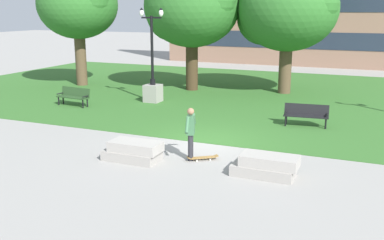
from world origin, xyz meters
TOP-DOWN VIEW (x-y plane):
  - ground_plane at (0.00, 0.00)m, footprint 140.00×140.00m
  - grass_lawn at (0.00, 10.00)m, footprint 40.00×20.00m
  - concrete_block_center at (-1.41, -2.65)m, footprint 1.88×0.90m
  - concrete_block_left at (2.85, -2.37)m, footprint 1.91×0.90m
  - person_skateboarder at (0.25, -1.87)m, footprint 0.37×1.35m
  - skateboard at (0.63, -1.76)m, footprint 0.95×0.76m
  - park_bench_near_left at (-8.39, 3.51)m, footprint 1.84×0.71m
  - park_bench_near_right at (2.99, 3.89)m, footprint 1.85×0.72m
  - lamp_post_right at (-5.19, 5.92)m, footprint 1.32×0.80m
  - tree_near_right at (-11.97, 8.97)m, footprint 5.18×4.93m
  - tree_far_left at (0.55, 11.15)m, footprint 5.82×5.54m
  - tree_near_left at (-4.80, 10.07)m, footprint 5.83×5.55m

SIDE VIEW (x-z plane):
  - ground_plane at x=0.00m, z-range 0.00..0.00m
  - grass_lawn at x=0.00m, z-range 0.00..0.02m
  - skateboard at x=0.63m, z-range 0.02..0.15m
  - concrete_block_center at x=-1.41m, z-range -0.01..0.63m
  - concrete_block_left at x=2.85m, z-range -0.01..0.63m
  - park_bench_near_left at x=-8.39m, z-range 0.09..0.99m
  - park_bench_near_right at x=2.99m, z-range 0.09..0.99m
  - person_skateboarder at x=0.25m, z-range 0.11..1.82m
  - lamp_post_right at x=-5.19m, z-range -1.40..3.40m
  - tree_far_left at x=0.55m, z-range 1.14..8.24m
  - tree_near_left at x=-4.80m, z-range 1.21..8.45m
  - tree_near_right at x=-11.97m, z-range 1.39..8.48m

